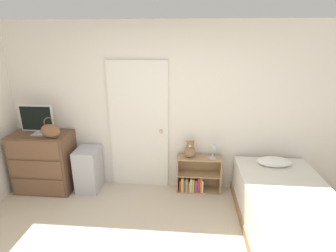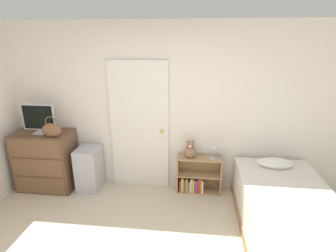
{
  "view_description": "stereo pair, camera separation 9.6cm",
  "coord_description": "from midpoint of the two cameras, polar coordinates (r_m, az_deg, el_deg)",
  "views": [
    {
      "loc": [
        0.42,
        -1.71,
        2.29
      ],
      "look_at": [
        0.12,
        1.84,
        1.1
      ],
      "focal_mm": 28.0,
      "sensor_mm": 36.0,
      "label": 1
    },
    {
      "loc": [
        0.52,
        -1.7,
        2.29
      ],
      "look_at": [
        0.12,
        1.84,
        1.1
      ],
      "focal_mm": 28.0,
      "sensor_mm": 36.0,
      "label": 2
    }
  ],
  "objects": [
    {
      "name": "desk_lamp",
      "position": [
        3.95,
        9.28,
        -4.9
      ],
      "size": [
        0.13,
        0.12,
        0.24
      ],
      "color": "#B2B2B7",
      "rests_on": "bookshelf"
    },
    {
      "name": "door_closed",
      "position": [
        4.07,
        -7.04,
        -0.13
      ],
      "size": [
        0.91,
        0.09,
        2.01
      ],
      "color": "silver",
      "rests_on": "ground_plane"
    },
    {
      "name": "tv",
      "position": [
        4.32,
        -27.25,
        1.29
      ],
      "size": [
        0.5,
        0.16,
        0.45
      ],
      "color": "#B7B7BC",
      "rests_on": "dresser"
    },
    {
      "name": "storage_bin",
      "position": [
        4.37,
        -17.49,
        -8.97
      ],
      "size": [
        0.34,
        0.42,
        0.69
      ],
      "color": "#ADADB7",
      "rests_on": "ground_plane"
    },
    {
      "name": "bookshelf",
      "position": [
        4.21,
        5.42,
        -11.13
      ],
      "size": [
        0.68,
        0.24,
        0.57
      ],
      "color": "tan",
      "rests_on": "ground_plane"
    },
    {
      "name": "wall_back",
      "position": [
        3.99,
        -2.12,
        3.68
      ],
      "size": [
        10.0,
        0.06,
        2.55
      ],
      "color": "silver",
      "rests_on": "ground_plane"
    },
    {
      "name": "bed",
      "position": [
        3.63,
        23.99,
        -16.83
      ],
      "size": [
        1.07,
        2.0,
        0.68
      ],
      "color": "#996B47",
      "rests_on": "ground_plane"
    },
    {
      "name": "dresser",
      "position": [
        4.57,
        -25.84,
        -7.01
      ],
      "size": [
        0.87,
        0.51,
        0.94
      ],
      "color": "brown",
      "rests_on": "ground_plane"
    },
    {
      "name": "teddy_bear",
      "position": [
        3.99,
        4.09,
        -5.22
      ],
      "size": [
        0.18,
        0.18,
        0.28
      ],
      "color": "#8C6647",
      "rests_on": "bookshelf"
    },
    {
      "name": "handbag",
      "position": [
        4.11,
        -24.81,
        -0.94
      ],
      "size": [
        0.29,
        0.11,
        0.31
      ],
      "color": "brown",
      "rests_on": "dresser"
    }
  ]
}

